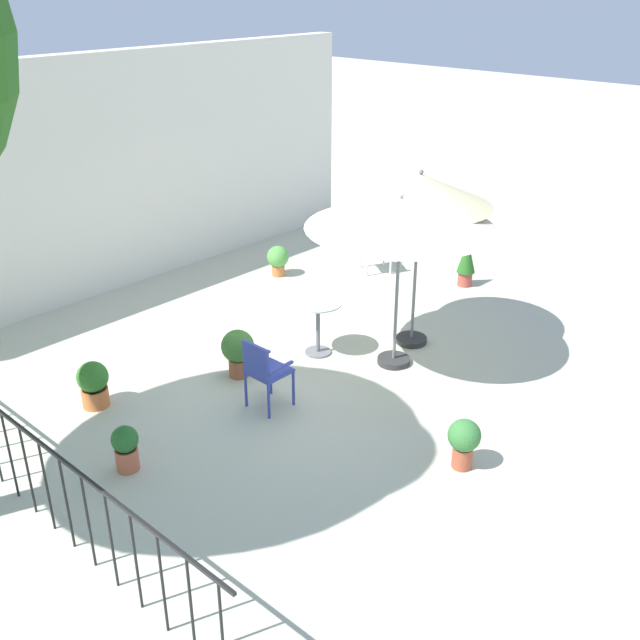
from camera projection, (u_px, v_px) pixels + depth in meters
The scene contains 14 objects.
ground_plane at pixel (319, 373), 9.71m from camera, with size 60.00×60.00×0.00m, color beige.
villa_facade at pixel (108, 175), 11.70m from camera, with size 10.36×0.30×3.73m, color silver.
terrace_railing at pixel (34, 462), 6.82m from camera, with size 0.03×5.66×1.01m.
patio_umbrella_0 at pixel (420, 192), 9.58m from camera, with size 1.92×1.92×2.49m.
patio_umbrella_1 at pixel (401, 214), 9.07m from camera, with size 2.40×2.40×2.35m.
cafe_table_0 at pixel (318, 318), 10.00m from camera, with size 0.66×0.66×0.78m.
patio_chair_0 at pixel (264, 369), 8.71m from camera, with size 0.45×0.44×0.91m.
patio_chair_1 at pixel (372, 244), 12.80m from camera, with size 0.64×0.64×0.89m.
potted_plant_0 at pixel (126, 447), 7.72m from camera, with size 0.29×0.29×0.52m.
potted_plant_2 at pixel (467, 261), 12.24m from camera, with size 0.31×0.31×0.81m.
potted_plant_3 at pixel (238, 350), 9.49m from camera, with size 0.43×0.43×0.65m.
potted_plant_4 at pixel (93, 383), 8.86m from camera, with size 0.38×0.38×0.59m.
potted_plant_5 at pixel (464, 440), 7.74m from camera, with size 0.35×0.35×0.57m.
potted_plant_6 at pixel (278, 259), 12.71m from camera, with size 0.38×0.38×0.53m.
Camera 1 is at (-6.23, -5.74, 4.80)m, focal length 41.33 mm.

